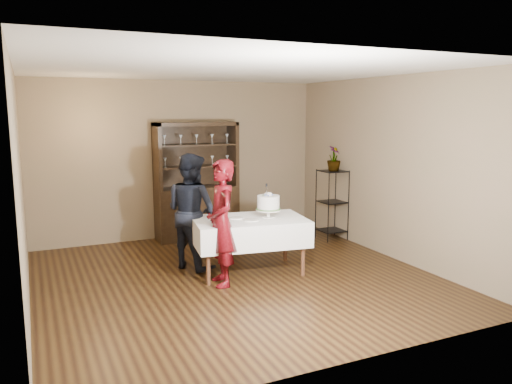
# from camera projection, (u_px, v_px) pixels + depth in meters

# --- Properties ---
(floor) EXTENTS (5.00, 5.00, 0.00)m
(floor) POSITION_uv_depth(u_px,v_px,m) (236.00, 278.00, 6.62)
(floor) COLOR black
(floor) RESTS_ON ground
(ceiling) EXTENTS (5.00, 5.00, 0.00)m
(ceiling) POSITION_uv_depth(u_px,v_px,m) (235.00, 69.00, 6.18)
(ceiling) COLOR silver
(ceiling) RESTS_ON back_wall
(back_wall) EXTENTS (5.00, 0.02, 2.70)m
(back_wall) POSITION_uv_depth(u_px,v_px,m) (180.00, 160.00, 8.64)
(back_wall) COLOR #73664A
(back_wall) RESTS_ON floor
(wall_left) EXTENTS (0.02, 5.00, 2.70)m
(wall_left) POSITION_uv_depth(u_px,v_px,m) (21.00, 190.00, 5.37)
(wall_left) COLOR #73664A
(wall_left) RESTS_ON floor
(wall_right) EXTENTS (0.02, 5.00, 2.70)m
(wall_right) POSITION_uv_depth(u_px,v_px,m) (390.00, 168.00, 7.43)
(wall_right) COLOR #73664A
(wall_right) RESTS_ON floor
(china_hutch) EXTENTS (1.40, 0.48, 2.00)m
(china_hutch) POSITION_uv_depth(u_px,v_px,m) (197.00, 200.00, 8.61)
(china_hutch) COLOR black
(china_hutch) RESTS_ON floor
(plant_etagere) EXTENTS (0.42, 0.42, 1.20)m
(plant_etagere) POSITION_uv_depth(u_px,v_px,m) (332.00, 202.00, 8.53)
(plant_etagere) COLOR black
(plant_etagere) RESTS_ON floor
(cake_table) EXTENTS (1.63, 1.14, 0.75)m
(cake_table) POSITION_uv_depth(u_px,v_px,m) (250.00, 231.00, 6.77)
(cake_table) COLOR silver
(cake_table) RESTS_ON floor
(woman) EXTENTS (0.44, 0.62, 1.60)m
(woman) POSITION_uv_depth(u_px,v_px,m) (221.00, 223.00, 6.26)
(woman) COLOR #3A0508
(woman) RESTS_ON floor
(man) EXTENTS (0.92, 0.98, 1.62)m
(man) POSITION_uv_depth(u_px,v_px,m) (191.00, 211.00, 6.95)
(man) COLOR black
(man) RESTS_ON floor
(cake) EXTENTS (0.35, 0.35, 0.47)m
(cake) POSITION_uv_depth(u_px,v_px,m) (268.00, 204.00, 6.79)
(cake) COLOR white
(cake) RESTS_ON cake_table
(plate_near) EXTENTS (0.24, 0.24, 0.01)m
(plate_near) POSITION_uv_depth(u_px,v_px,m) (251.00, 220.00, 6.62)
(plate_near) COLOR white
(plate_near) RESTS_ON cake_table
(plate_far) EXTENTS (0.19, 0.19, 0.01)m
(plate_far) POSITION_uv_depth(u_px,v_px,m) (236.00, 218.00, 6.75)
(plate_far) COLOR white
(plate_far) RESTS_ON cake_table
(potted_plant) EXTENTS (0.33, 0.33, 0.42)m
(potted_plant) POSITION_uv_depth(u_px,v_px,m) (334.00, 158.00, 8.36)
(potted_plant) COLOR #426A32
(potted_plant) RESTS_ON plant_etagere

